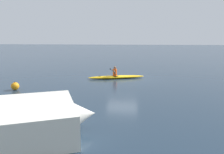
{
  "coord_description": "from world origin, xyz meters",
  "views": [
    {
      "loc": [
        -1.11,
        17.06,
        3.32
      ],
      "look_at": [
        0.25,
        5.33,
        1.1
      ],
      "focal_mm": 34.15,
      "sensor_mm": 36.0,
      "label": 1
    }
  ],
  "objects": [
    {
      "name": "ground_plane",
      "position": [
        0.0,
        0.0,
        0.0
      ],
      "size": [
        160.0,
        160.0,
        0.0
      ],
      "primitive_type": "plane",
      "color": "#1E2D3D"
    },
    {
      "name": "kayaker",
      "position": [
        0.63,
        0.13,
        0.57
      ],
      "size": [
        0.75,
        2.38,
        0.76
      ],
      "color": "#E04C14",
      "rests_on": "kayak"
    },
    {
      "name": "kayak",
      "position": [
        0.49,
        0.09,
        0.12
      ],
      "size": [
        4.6,
        1.94,
        0.24
      ],
      "color": "#EAB214",
      "rests_on": "ground"
    },
    {
      "name": "mooring_buoy_orange_mid",
      "position": [
        6.54,
        4.66,
        0.25
      ],
      "size": [
        0.5,
        0.5,
        0.54
      ],
      "color": "orange",
      "rests_on": "ground"
    }
  ]
}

